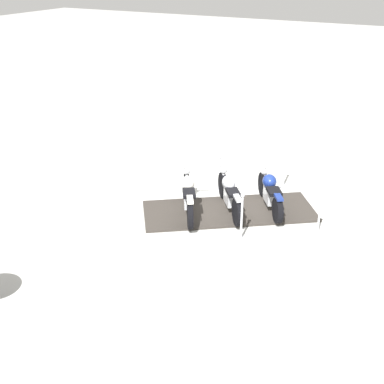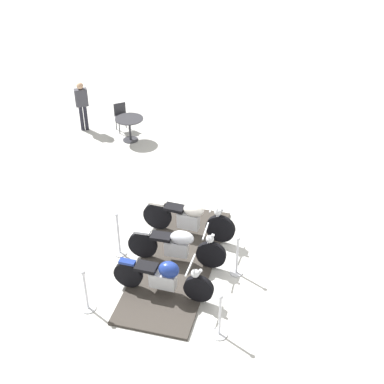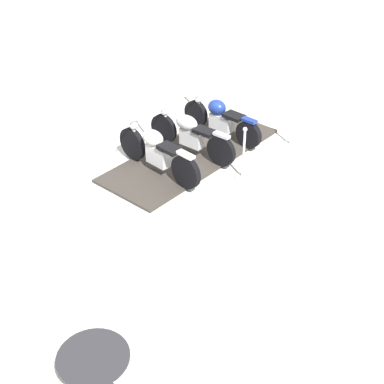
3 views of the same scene
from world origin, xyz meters
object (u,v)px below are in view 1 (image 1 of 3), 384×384
stanchion_right_front (284,175)px  stanchion_right_mid (220,177)px  motorcycle_chrome (229,192)px  motorcycle_cream (188,194)px  stanchion_left_front (319,222)px  stanchion_left_mid (241,224)px  motorcycle_navy (270,191)px

stanchion_right_front → stanchion_right_mid: size_ratio=1.02×
motorcycle_chrome → motorcycle_cream: 1.03m
motorcycle_chrome → stanchion_right_front: 2.27m
stanchion_right_mid → stanchion_left_front: stanchion_left_front is taller
stanchion_left_mid → stanchion_left_front: size_ratio=1.13×
stanchion_right_mid → stanchion_left_front: (3.08, -1.18, -0.04)m
motorcycle_chrome → stanchion_right_mid: bearing=-1.9°
motorcycle_navy → stanchion_left_front: 1.62m
stanchion_left_front → motorcycle_cream: bearing=-170.7°
stanchion_right_front → stanchion_left_mid: size_ratio=0.91×
motorcycle_navy → motorcycle_chrome: bearing=91.3°
stanchion_left_mid → stanchion_right_mid: stanchion_left_mid is taller
motorcycle_navy → motorcycle_chrome: 1.04m
motorcycle_cream → stanchion_left_front: (3.14, 0.51, -0.22)m
motorcycle_chrome → stanchion_left_mid: (0.82, -1.15, -0.14)m
motorcycle_navy → stanchion_right_front: 1.56m
motorcycle_chrome → motorcycle_cream: motorcycle_cream is taller
stanchion_left_mid → stanchion_left_front: 1.82m
stanchion_right_front → stanchion_left_front: 2.75m
stanchion_right_mid → motorcycle_navy: bearing=-16.7°
motorcycle_navy → motorcycle_cream: size_ratio=0.93×
stanchion_right_front → stanchion_left_mid: stanchion_left_mid is taller
stanchion_right_front → stanchion_left_mid: bearing=-87.8°
stanchion_right_front → stanchion_left_front: stanchion_right_front is taller
stanchion_left_front → motorcycle_navy: bearing=154.5°
motorcycle_navy → stanchion_right_mid: stanchion_right_mid is taller
motorcycle_navy → stanchion_left_front: bearing=-149.5°
stanchion_right_mid → stanchion_left_front: size_ratio=1.00×
stanchion_left_mid → stanchion_left_front: stanchion_left_mid is taller
motorcycle_chrome → stanchion_left_mid: bearing=178.2°
stanchion_right_front → stanchion_left_front: (1.60, -2.24, -0.00)m
motorcycle_chrome → stanchion_right_mid: 1.35m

